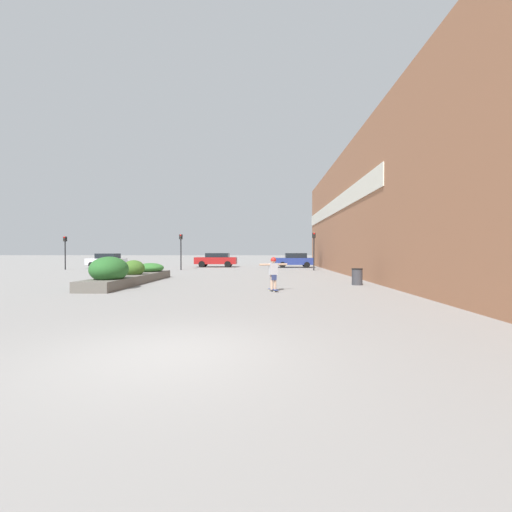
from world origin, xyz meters
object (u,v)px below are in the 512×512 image
car_leftmost (107,260)px  car_center_right (295,260)px  skateboard (273,290)px  car_center_left (216,260)px  trash_bin (357,277)px  traffic_light_right (314,245)px  traffic_light_left (181,246)px  skateboarder (273,270)px  traffic_light_far_left (65,247)px

car_leftmost → car_center_right: 20.36m
skateboard → car_center_left: (-5.83, 22.97, 0.76)m
car_leftmost → car_center_left: car_center_left is taller
trash_bin → traffic_light_right: size_ratio=0.25×
car_leftmost → car_center_right: (20.36, 0.23, 0.02)m
car_center_right → traffic_light_left: 12.29m
skateboarder → car_leftmost: car_leftmost is taller
skateboard → car_center_right: 22.34m
traffic_light_left → traffic_light_right: bearing=-1.4°
trash_bin → car_leftmost: bearing=139.3°
skateboarder → car_leftmost: (-17.62, 21.92, -0.15)m
traffic_light_right → traffic_light_far_left: bearing=179.0°
car_center_left → car_center_right: bearing=-95.4°
skateboarder → car_leftmost: 28.13m
skateboarder → trash_bin: size_ratio=1.64×
car_leftmost → traffic_light_right: size_ratio=1.12×
skateboard → skateboarder: skateboarder is taller
skateboard → car_center_left: size_ratio=0.16×
car_leftmost → traffic_light_far_left: (-1.66, -4.96, 1.37)m
car_leftmost → traffic_light_left: 10.77m
car_center_left → traffic_light_left: bearing=158.5°
traffic_light_left → traffic_light_far_left: traffic_light_left is taller
car_center_right → skateboarder: bearing=173.0°
skateboard → traffic_light_right: bearing=52.3°
traffic_light_left → traffic_light_far_left: 11.04m
skateboard → car_center_left: 23.71m
car_leftmost → traffic_light_far_left: bearing=161.5°
traffic_light_right → skateboarder: bearing=-103.7°
car_center_left → traffic_light_right: (9.87, -6.43, 1.50)m
skateboard → skateboarder: (0.00, 0.00, 0.86)m
car_center_right → trash_bin: bearing=-175.2°
trash_bin → skateboard: bearing=-145.6°
skateboarder → traffic_light_far_left: bearing=114.7°
skateboard → car_center_right: bearing=59.0°
car_leftmost → car_center_left: 11.83m
skateboard → car_leftmost: (-17.62, 21.92, 0.71)m
skateboarder → trash_bin: skateboarder is taller
skateboard → car_center_left: car_center_left is taller
skateboarder → car_center_left: (-5.83, 22.97, -0.10)m
car_center_left → traffic_light_far_left: 14.78m
traffic_light_far_left → trash_bin: bearing=-30.6°
skateboard → traffic_light_left: 18.88m
trash_bin → skateboarder: bearing=-145.6°
trash_bin → car_center_right: (-1.62, 19.17, 0.38)m
car_leftmost → traffic_light_right: 22.37m
car_leftmost → traffic_light_left: bearing=-118.4°
car_center_right → traffic_light_far_left: bearing=103.3°
trash_bin → car_leftmost: 29.02m
car_center_right → car_center_left: bearing=84.6°
car_center_right → skateboard: bearing=173.0°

